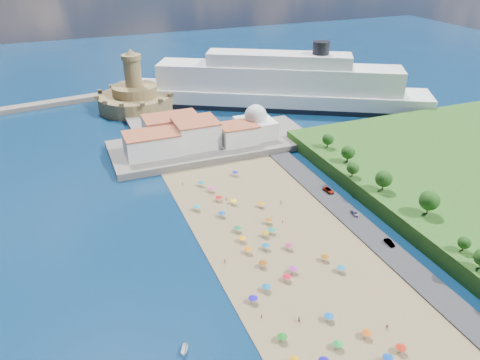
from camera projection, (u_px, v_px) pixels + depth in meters
name	position (u px, v px, depth m)	size (l,w,h in m)	color
ground	(258.00, 239.00, 147.33)	(700.00, 700.00, 0.00)	#071938
terrace	(213.00, 144.00, 209.82)	(90.00, 36.00, 3.00)	#59544C
jetty	(148.00, 125.00, 231.45)	(18.00, 70.00, 2.40)	#59544C
waterfront_buildings	(183.00, 135.00, 203.07)	(57.00, 29.00, 11.00)	silver
domed_building	(256.00, 124.00, 211.25)	(16.00, 16.00, 15.00)	silver
fortress	(135.00, 97.00, 253.50)	(40.00, 40.00, 32.40)	olive
cruise_ship	(278.00, 88.00, 255.31)	(155.25, 101.46, 35.92)	black
beach_parasols	(280.00, 266.00, 131.95)	(32.13, 110.36, 2.20)	gray
beachgoers	(270.00, 254.00, 138.59)	(36.40, 96.75, 1.86)	tan
parked_cars	(348.00, 207.00, 161.69)	(2.78, 40.11, 1.37)	gray
hillside_trees	(401.00, 190.00, 154.23)	(12.92, 103.51, 8.24)	#382314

